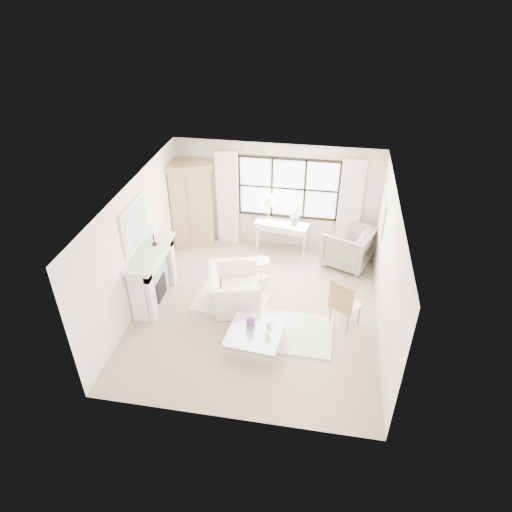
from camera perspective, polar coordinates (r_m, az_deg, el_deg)
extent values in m
plane|color=tan|center=(9.77, 0.13, -6.77)|extent=(5.50, 5.50, 0.00)
plane|color=silver|center=(8.28, 0.15, 7.63)|extent=(5.50, 5.50, 0.00)
plane|color=beige|center=(11.32, 2.50, 7.46)|extent=(5.00, 0.00, 5.00)
plane|color=white|center=(6.88, -3.81, -12.78)|extent=(5.00, 0.00, 5.00)
plane|color=silver|center=(9.63, -14.69, 1.24)|extent=(0.00, 5.50, 5.50)
plane|color=beige|center=(8.96, 16.12, -1.67)|extent=(0.00, 5.50, 5.50)
cube|color=white|center=(11.17, 4.06, 8.44)|extent=(2.40, 0.02, 1.50)
cylinder|color=#B38E3E|center=(10.77, 4.21, 12.50)|extent=(3.30, 0.04, 0.04)
cube|color=silver|center=(11.48, -3.57, 7.16)|extent=(0.55, 0.10, 2.47)
cube|color=beige|center=(11.23, 11.60, 5.88)|extent=(0.55, 0.10, 2.47)
cube|color=silver|center=(9.96, -12.97, -2.56)|extent=(0.34, 1.50, 1.18)
cube|color=#AAABB2|center=(9.94, -12.02, -2.94)|extent=(0.03, 1.22, 0.97)
cube|color=black|center=(10.06, -11.83, -3.92)|extent=(0.06, 0.52, 0.50)
cube|color=silver|center=(9.60, -13.22, 0.46)|extent=(0.58, 1.66, 0.08)
cube|color=silver|center=(9.37, -14.95, 3.76)|extent=(0.05, 1.15, 0.95)
cube|color=silver|center=(9.36, -14.78, 3.75)|extent=(0.02, 1.00, 0.80)
cube|color=silver|center=(10.30, 15.51, 4.64)|extent=(0.04, 0.62, 0.82)
cube|color=beige|center=(10.30, 15.40, 4.65)|extent=(0.01, 0.52, 0.72)
cylinder|color=black|center=(9.74, -12.58, 1.46)|extent=(0.12, 0.12, 0.03)
cylinder|color=black|center=(9.66, -12.70, 2.29)|extent=(0.03, 0.03, 0.30)
cone|color=#FFF3D0|center=(9.54, -12.87, 3.52)|extent=(0.22, 0.22, 0.18)
cube|color=tan|center=(11.59, -8.03, 6.14)|extent=(1.13, 0.87, 2.10)
cube|color=tan|center=(11.13, -8.48, 11.26)|extent=(1.28, 1.00, 0.14)
cube|color=silver|center=(11.32, 3.21, 3.60)|extent=(1.29, 0.61, 0.14)
cube|color=silver|center=(11.28, 3.22, 3.99)|extent=(1.36, 0.66, 0.06)
cylinder|color=#BF8D42|center=(11.31, 1.57, 4.38)|extent=(0.14, 0.14, 0.03)
cylinder|color=#BF8D42|center=(11.19, 1.59, 5.48)|extent=(0.02, 0.02, 0.46)
cone|color=#F5EBC8|center=(11.04, 1.62, 6.94)|extent=(0.28, 0.28, 0.22)
imported|color=#576C48|center=(11.12, 4.98, 5.14)|extent=(0.36, 0.35, 0.51)
cylinder|color=white|center=(10.66, 0.65, -2.71)|extent=(0.26, 0.26, 0.03)
cylinder|color=white|center=(10.53, 0.66, -1.68)|extent=(0.06, 0.06, 0.44)
cylinder|color=silver|center=(10.39, 0.67, -0.60)|extent=(0.40, 0.40, 0.03)
cube|color=silver|center=(10.00, -3.14, -5.62)|extent=(1.67, 1.28, 0.03)
cube|color=white|center=(9.26, 4.37, -9.47)|extent=(1.66, 1.26, 0.03)
imported|color=white|center=(9.70, -2.80, -4.13)|extent=(1.34, 1.45, 0.80)
imported|color=gray|center=(11.14, 11.41, 1.18)|extent=(1.36, 1.35, 0.96)
cube|color=white|center=(9.34, 11.19, -6.07)|extent=(0.66, 0.65, 0.07)
cube|color=#A07343|center=(8.99, 10.57, -5.18)|extent=(0.42, 0.31, 0.60)
cube|color=white|center=(8.86, -0.14, -10.49)|extent=(1.08, 1.08, 0.32)
cube|color=silver|center=(8.72, -0.14, -9.55)|extent=(1.08, 1.08, 0.04)
cube|color=gray|center=(8.75, -0.70, -8.76)|extent=(0.17, 0.17, 0.11)
sphere|color=#592D71|center=(8.65, -0.71, -8.08)|extent=(0.17, 0.17, 0.17)
cylinder|color=beige|center=(8.57, 1.49, -9.80)|extent=(0.10, 0.10, 0.12)
imported|color=white|center=(8.76, 1.68, -8.54)|extent=(0.16, 0.16, 0.14)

